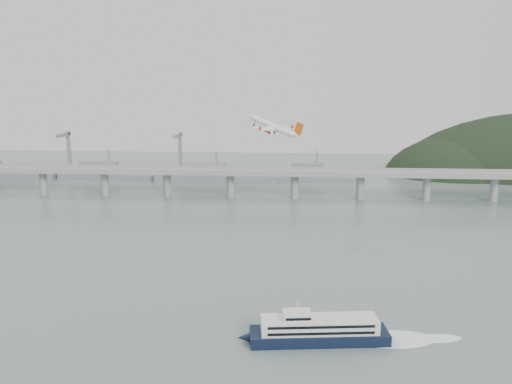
{
  "coord_description": "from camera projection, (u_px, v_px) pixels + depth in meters",
  "views": [
    {
      "loc": [
        18.3,
        -210.39,
        93.6
      ],
      "look_at": [
        0.0,
        55.0,
        36.0
      ],
      "focal_mm": 38.0,
      "sensor_mm": 36.0,
      "label": 1
    }
  ],
  "objects": [
    {
      "name": "airliner",
      "position": [
        274.0,
        127.0,
        312.84
      ],
      "size": [
        34.42,
        33.03,
        14.49
      ],
      "rotation": [
        0.05,
        -0.31,
        2.6
      ],
      "color": "white",
      "rests_on": "ground"
    },
    {
      "name": "ferry",
      "position": [
        319.0,
        330.0,
        193.72
      ],
      "size": [
        81.71,
        20.62,
        15.42
      ],
      "rotation": [
        0.0,
        0.0,
        0.11
      ],
      "color": "black",
      "rests_on": "ground"
    },
    {
      "name": "ground",
      "position": [
        247.0,
        304.0,
        226.18
      ],
      "size": [
        900.0,
        900.0,
        0.0
      ],
      "primitive_type": "plane",
      "color": "slate",
      "rests_on": "ground"
    },
    {
      "name": "bridge",
      "position": [
        267.0,
        176.0,
        417.52
      ],
      "size": [
        800.0,
        22.0,
        23.9
      ],
      "color": "gray",
      "rests_on": "ground"
    },
    {
      "name": "distant_fleet",
      "position": [
        102.0,
        173.0,
        493.77
      ],
      "size": [
        453.0,
        60.9,
        40.0
      ],
      "color": "slate",
      "rests_on": "ground"
    }
  ]
}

